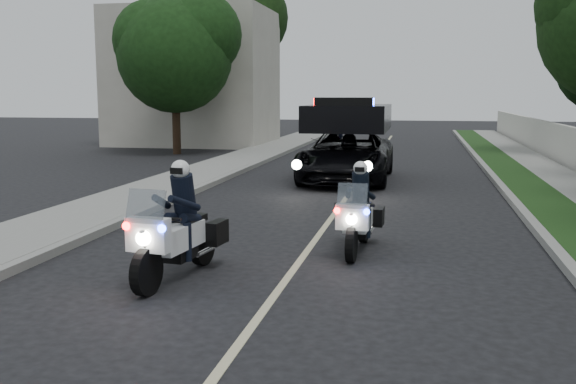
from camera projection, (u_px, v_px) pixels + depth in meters
name	position (u px, v px, depth m)	size (l,w,h in m)	color
ground	(256.00, 321.00, 7.70)	(120.00, 120.00, 0.00)	black
curb_right	(509.00, 196.00, 16.57)	(0.20, 60.00, 0.15)	gray
grass_verge	(538.00, 197.00, 16.43)	(1.20, 60.00, 0.16)	#193814
curb_left	(202.00, 187.00, 18.19)	(0.20, 60.00, 0.15)	gray
sidewalk_left	(165.00, 186.00, 18.41)	(2.00, 60.00, 0.16)	gray
building_far	(194.00, 78.00, 34.35)	(8.00, 6.00, 7.00)	#A8A396
lane_marking	(349.00, 194.00, 17.39)	(0.12, 50.00, 0.01)	#BFB78C
police_moto_left	(178.00, 278.00, 9.48)	(0.71, 2.03, 1.73)	silver
police_moto_right	(358.00, 251.00, 11.12)	(0.63, 1.81, 1.54)	silver
police_suv	(347.00, 181.00, 20.18)	(2.61, 5.64, 2.74)	black
bicycle	(337.00, 148.00, 32.47)	(0.61, 1.75, 0.92)	black
cyclist	(337.00, 148.00, 32.47)	(0.64, 0.43, 1.78)	black
tree_left_near	(177.00, 154.00, 29.03)	(5.05, 5.05, 8.41)	#173913
tree_left_far	(222.00, 140.00, 38.15)	(6.77, 6.77, 11.28)	black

